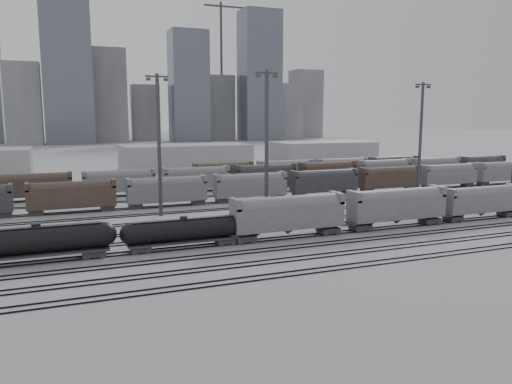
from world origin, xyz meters
name	(u,v)px	position (x,y,z in m)	size (l,w,h in m)	color
ground	(279,241)	(0.00, 0.00, 0.00)	(900.00, 900.00, 0.00)	#BCBCC1
tracks	(237,217)	(0.00, 17.50, 0.08)	(220.00, 71.50, 0.16)	black
tank_car_a	(37,241)	(-30.77, 1.00, 2.60)	(18.17, 3.03, 4.49)	#262629
tank_car_b	(184,231)	(-13.22, 1.00, 2.34)	(16.34, 2.72, 4.04)	#262629
hopper_car_a	(288,213)	(1.74, 1.00, 3.64)	(16.49, 3.28, 5.90)	#262629
hopper_car_b	(397,204)	(20.34, 1.00, 3.62)	(16.37, 3.25, 5.86)	#262629
hopper_car_c	(482,199)	(37.55, 1.00, 3.29)	(14.89, 2.96, 5.33)	#262629
light_mast_b	(159,142)	(-11.87, 23.53, 12.77)	(3.85, 0.62, 24.08)	#3B3B3E
light_mast_c	(267,142)	(3.42, 12.81, 12.89)	(3.89, 0.62, 24.30)	#3B3B3E
light_mast_d	(421,137)	(43.92, 24.58, 12.76)	(3.85, 0.62, 24.05)	#3B3B3E
bg_string_near	(250,187)	(8.00, 32.00, 2.80)	(151.00, 3.00, 5.60)	gray
bg_string_mid	(265,176)	(18.00, 48.00, 2.80)	(151.00, 3.00, 5.60)	#262629
bg_string_far	(314,170)	(35.50, 56.00, 2.80)	(66.00, 3.00, 5.60)	#4E3A31
warehouse_mid	(185,157)	(10.00, 95.00, 4.00)	(40.00, 18.00, 8.00)	#A5A4A7
warehouse_right	(323,153)	(60.00, 95.00, 4.00)	(35.00, 18.00, 8.00)	#A5A4A7
skyline	(118,88)	(10.84, 280.00, 34.73)	(316.00, 22.40, 95.00)	gray
crane_left	(50,54)	(-28.74, 305.00, 57.39)	(42.00, 1.80, 100.00)	#3B3B3E
crane_right	(223,61)	(91.26, 305.00, 57.39)	(42.00, 1.80, 100.00)	#3B3B3E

